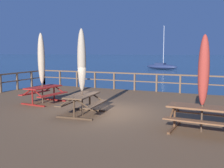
{
  "coord_description": "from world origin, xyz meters",
  "views": [
    {
      "loc": [
        4.44,
        -9.2,
        3.06
      ],
      "look_at": [
        0.0,
        0.92,
        1.71
      ],
      "focal_mm": 41.87,
      "sensor_mm": 36.0,
      "label": 1
    }
  ],
  "objects_px": {
    "picnic_table_mid_left": "(44,91)",
    "patio_umbrella_short_mid": "(204,71)",
    "patio_umbrella_tall_mid_right": "(82,61)",
    "picnic_table_back_right": "(201,113)",
    "patio_umbrella_short_back": "(41,59)",
    "sailboat_distant": "(162,66)",
    "picnic_table_front_left": "(82,100)"
  },
  "relations": [
    {
      "from": "patio_umbrella_short_mid",
      "to": "patio_umbrella_short_back",
      "type": "relative_size",
      "value": 0.89
    },
    {
      "from": "patio_umbrella_short_back",
      "to": "picnic_table_back_right",
      "type": "bearing_deg",
      "value": -13.15
    },
    {
      "from": "patio_umbrella_short_mid",
      "to": "patio_umbrella_tall_mid_right",
      "type": "xyz_separation_m",
      "value": [
        -4.3,
        0.44,
        0.22
      ]
    },
    {
      "from": "picnic_table_mid_left",
      "to": "patio_umbrella_short_mid",
      "type": "relative_size",
      "value": 0.66
    },
    {
      "from": "patio_umbrella_short_mid",
      "to": "sailboat_distant",
      "type": "bearing_deg",
      "value": 104.67
    },
    {
      "from": "patio_umbrella_short_mid",
      "to": "patio_umbrella_short_back",
      "type": "bearing_deg",
      "value": 166.71
    },
    {
      "from": "picnic_table_back_right",
      "to": "patio_umbrella_tall_mid_right",
      "type": "xyz_separation_m",
      "value": [
        -4.28,
        0.42,
        1.48
      ]
    },
    {
      "from": "picnic_table_front_left",
      "to": "sailboat_distant",
      "type": "bearing_deg",
      "value": 98.65
    },
    {
      "from": "picnic_table_back_right",
      "to": "sailboat_distant",
      "type": "xyz_separation_m",
      "value": [
        -10.14,
        38.8,
        -0.76
      ]
    },
    {
      "from": "picnic_table_back_right",
      "to": "patio_umbrella_short_back",
      "type": "height_order",
      "value": "patio_umbrella_short_back"
    },
    {
      "from": "patio_umbrella_short_mid",
      "to": "picnic_table_front_left",
      "type": "bearing_deg",
      "value": 173.47
    },
    {
      "from": "picnic_table_front_left",
      "to": "patio_umbrella_short_mid",
      "type": "distance_m",
      "value": 4.53
    },
    {
      "from": "picnic_table_mid_left",
      "to": "patio_umbrella_tall_mid_right",
      "type": "relative_size",
      "value": 0.59
    },
    {
      "from": "picnic_table_mid_left",
      "to": "patio_umbrella_short_mid",
      "type": "xyz_separation_m",
      "value": [
        7.13,
        -1.76,
        1.26
      ]
    },
    {
      "from": "picnic_table_back_right",
      "to": "picnic_table_mid_left",
      "type": "height_order",
      "value": "same"
    },
    {
      "from": "picnic_table_back_right",
      "to": "patio_umbrella_short_mid",
      "type": "distance_m",
      "value": 1.26
    },
    {
      "from": "picnic_table_front_left",
      "to": "patio_umbrella_short_mid",
      "type": "height_order",
      "value": "patio_umbrella_short_mid"
    },
    {
      "from": "picnic_table_back_right",
      "to": "picnic_table_mid_left",
      "type": "distance_m",
      "value": 7.31
    },
    {
      "from": "picnic_table_mid_left",
      "to": "sailboat_distant",
      "type": "xyz_separation_m",
      "value": [
        -3.04,
        37.07,
        -0.75
      ]
    },
    {
      "from": "picnic_table_front_left",
      "to": "patio_umbrella_tall_mid_right",
      "type": "bearing_deg",
      "value": -64.45
    },
    {
      "from": "patio_umbrella_tall_mid_right",
      "to": "patio_umbrella_short_back",
      "type": "relative_size",
      "value": 1.0
    },
    {
      "from": "patio_umbrella_short_mid",
      "to": "patio_umbrella_tall_mid_right",
      "type": "height_order",
      "value": "patio_umbrella_tall_mid_right"
    },
    {
      "from": "picnic_table_mid_left",
      "to": "patio_umbrella_tall_mid_right",
      "type": "xyz_separation_m",
      "value": [
        2.82,
        -1.31,
        1.49
      ]
    },
    {
      "from": "patio_umbrella_tall_mid_right",
      "to": "sailboat_distant",
      "type": "xyz_separation_m",
      "value": [
        -5.86,
        38.38,
        -2.24
      ]
    },
    {
      "from": "picnic_table_back_right",
      "to": "picnic_table_mid_left",
      "type": "xyz_separation_m",
      "value": [
        -7.1,
        1.73,
        -0.0
      ]
    },
    {
      "from": "sailboat_distant",
      "to": "picnic_table_back_right",
      "type": "bearing_deg",
      "value": -75.36
    },
    {
      "from": "picnic_table_back_right",
      "to": "picnic_table_front_left",
      "type": "distance_m",
      "value": 4.33
    },
    {
      "from": "patio_umbrella_short_back",
      "to": "picnic_table_front_left",
      "type": "bearing_deg",
      "value": -22.96
    },
    {
      "from": "patio_umbrella_short_back",
      "to": "sailboat_distant",
      "type": "relative_size",
      "value": 0.42
    },
    {
      "from": "sailboat_distant",
      "to": "picnic_table_mid_left",
      "type": "bearing_deg",
      "value": -85.32
    },
    {
      "from": "patio_umbrella_tall_mid_right",
      "to": "sailboat_distant",
      "type": "height_order",
      "value": "sailboat_distant"
    },
    {
      "from": "picnic_table_mid_left",
      "to": "patio_umbrella_tall_mid_right",
      "type": "distance_m",
      "value": 3.45
    }
  ]
}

